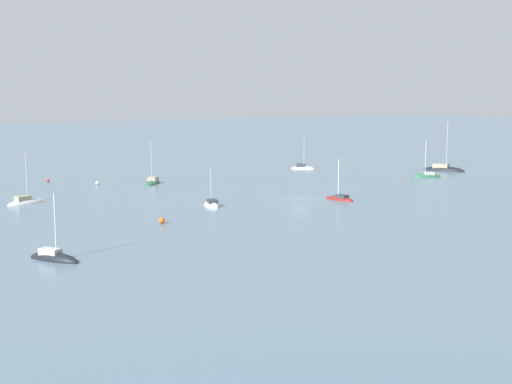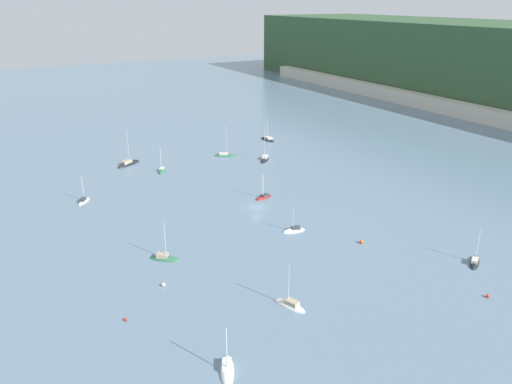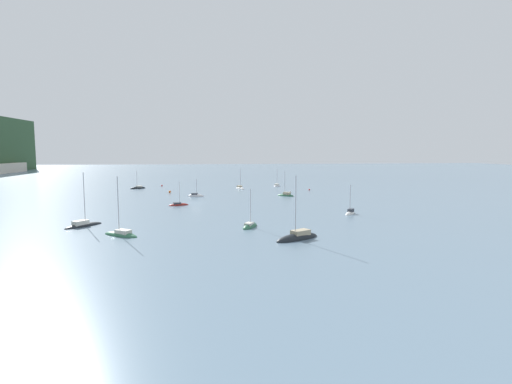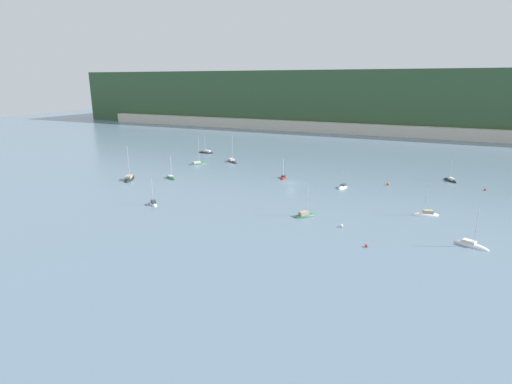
{
  "view_description": "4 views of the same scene",
  "coord_description": "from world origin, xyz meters",
  "px_view_note": "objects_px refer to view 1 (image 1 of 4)",
  "views": [
    {
      "loc": [
        59.39,
        91.22,
        16.32
      ],
      "look_at": [
        8.96,
        2.16,
        1.86
      ],
      "focal_mm": 50.0,
      "sensor_mm": 36.0,
      "label": 1
    },
    {
      "loc": [
        94.59,
        -53.2,
        46.15
      ],
      "look_at": [
        -5.89,
        3.12,
        1.29
      ],
      "focal_mm": 35.0,
      "sensor_mm": 36.0,
      "label": 2
    },
    {
      "loc": [
        -108.99,
        -2.79,
        14.38
      ],
      "look_at": [
        -8.29,
        -15.43,
        3.65
      ],
      "focal_mm": 28.0,
      "sensor_mm": 36.0,
      "label": 3
    },
    {
      "loc": [
        39.33,
        -109.38,
        29.51
      ],
      "look_at": [
        -3.57,
        -17.52,
        1.14
      ],
      "focal_mm": 28.0,
      "sensor_mm": 36.0,
      "label": 4
    }
  ],
  "objects_px": {
    "sailboat_9": "(427,177)",
    "sailboat_10": "(153,183)",
    "sailboat_5": "(444,170)",
    "sailboat_7": "(340,199)",
    "sailboat_4": "(26,203)",
    "sailboat_6": "(303,168)",
    "mooring_buoy_2": "(97,183)",
    "mooring_buoy_3": "(162,220)",
    "sailboat_0": "(54,259)",
    "mooring_buoy_1": "(48,180)",
    "sailboat_8": "(212,206)"
  },
  "relations": [
    {
      "from": "sailboat_6",
      "to": "mooring_buoy_2",
      "type": "xyz_separation_m",
      "value": [
        45.85,
        4.02,
        0.18
      ]
    },
    {
      "from": "sailboat_8",
      "to": "mooring_buoy_2",
      "type": "xyz_separation_m",
      "value": [
        7.11,
        -31.4,
        0.24
      ]
    },
    {
      "from": "sailboat_7",
      "to": "sailboat_8",
      "type": "bearing_deg",
      "value": 63.47
    },
    {
      "from": "mooring_buoy_1",
      "to": "sailboat_9",
      "type": "bearing_deg",
      "value": 156.36
    },
    {
      "from": "sailboat_7",
      "to": "sailboat_9",
      "type": "bearing_deg",
      "value": -79.44
    },
    {
      "from": "sailboat_4",
      "to": "mooring_buoy_3",
      "type": "relative_size",
      "value": 10.32
    },
    {
      "from": "sailboat_5",
      "to": "sailboat_0",
      "type": "bearing_deg",
      "value": -96.2
    },
    {
      "from": "sailboat_9",
      "to": "sailboat_10",
      "type": "height_order",
      "value": "sailboat_10"
    },
    {
      "from": "mooring_buoy_2",
      "to": "sailboat_0",
      "type": "bearing_deg",
      "value": 68.78
    },
    {
      "from": "sailboat_5",
      "to": "sailboat_7",
      "type": "bearing_deg",
      "value": -92.9
    },
    {
      "from": "sailboat_4",
      "to": "sailboat_6",
      "type": "height_order",
      "value": "sailboat_4"
    },
    {
      "from": "sailboat_6",
      "to": "sailboat_0",
      "type": "bearing_deg",
      "value": -100.13
    },
    {
      "from": "mooring_buoy_2",
      "to": "sailboat_10",
      "type": "bearing_deg",
      "value": 159.5
    },
    {
      "from": "sailboat_9",
      "to": "sailboat_10",
      "type": "distance_m",
      "value": 52.21
    },
    {
      "from": "sailboat_4",
      "to": "sailboat_10",
      "type": "distance_m",
      "value": 27.52
    },
    {
      "from": "mooring_buoy_2",
      "to": "mooring_buoy_3",
      "type": "height_order",
      "value": "mooring_buoy_3"
    },
    {
      "from": "sailboat_8",
      "to": "sailboat_0",
      "type": "bearing_deg",
      "value": 138.76
    },
    {
      "from": "sailboat_4",
      "to": "sailboat_7",
      "type": "distance_m",
      "value": 46.73
    },
    {
      "from": "sailboat_8",
      "to": "sailboat_9",
      "type": "bearing_deg",
      "value": -67.17
    },
    {
      "from": "sailboat_4",
      "to": "sailboat_6",
      "type": "xyz_separation_m",
      "value": [
        -61.43,
        -19.71,
        0.02
      ]
    },
    {
      "from": "sailboat_0",
      "to": "sailboat_6",
      "type": "distance_m",
      "value": 87.91
    },
    {
      "from": "sailboat_6",
      "to": "sailboat_8",
      "type": "xyz_separation_m",
      "value": [
        38.74,
        35.42,
        -0.06
      ]
    },
    {
      "from": "sailboat_0",
      "to": "sailboat_10",
      "type": "xyz_separation_m",
      "value": [
        -29.75,
        -50.02,
        0.04
      ]
    },
    {
      "from": "sailboat_5",
      "to": "sailboat_6",
      "type": "bearing_deg",
      "value": -156.9
    },
    {
      "from": "sailboat_4",
      "to": "sailboat_10",
      "type": "relative_size",
      "value": 0.98
    },
    {
      "from": "sailboat_9",
      "to": "mooring_buoy_3",
      "type": "distance_m",
      "value": 65.8
    },
    {
      "from": "mooring_buoy_1",
      "to": "mooring_buoy_2",
      "type": "distance_m",
      "value": 10.66
    },
    {
      "from": "sailboat_10",
      "to": "sailboat_0",
      "type": "bearing_deg",
      "value": 9.55
    },
    {
      "from": "sailboat_5",
      "to": "sailboat_10",
      "type": "distance_m",
      "value": 61.14
    },
    {
      "from": "sailboat_7",
      "to": "mooring_buoy_3",
      "type": "xyz_separation_m",
      "value": [
        30.95,
        4.94,
        0.31
      ]
    },
    {
      "from": "sailboat_7",
      "to": "sailboat_8",
      "type": "xyz_separation_m",
      "value": [
        19.68,
        -3.97,
        -0.0
      ]
    },
    {
      "from": "sailboat_5",
      "to": "mooring_buoy_2",
      "type": "bearing_deg",
      "value": -131.13
    },
    {
      "from": "sailboat_5",
      "to": "sailboat_7",
      "type": "distance_m",
      "value": 47.8
    },
    {
      "from": "sailboat_7",
      "to": "sailboat_9",
      "type": "distance_m",
      "value": 35.15
    },
    {
      "from": "sailboat_9",
      "to": "sailboat_7",
      "type": "bearing_deg",
      "value": 54.15
    },
    {
      "from": "sailboat_10",
      "to": "mooring_buoy_3",
      "type": "bearing_deg",
      "value": 20.65
    },
    {
      "from": "sailboat_5",
      "to": "mooring_buoy_3",
      "type": "relative_size",
      "value": 14.3
    },
    {
      "from": "sailboat_9",
      "to": "mooring_buoy_2",
      "type": "relative_size",
      "value": 12.26
    },
    {
      "from": "sailboat_10",
      "to": "sailboat_4",
      "type": "bearing_deg",
      "value": -23.13
    },
    {
      "from": "sailboat_0",
      "to": "sailboat_7",
      "type": "height_order",
      "value": "sailboat_0"
    },
    {
      "from": "sailboat_7",
      "to": "sailboat_8",
      "type": "distance_m",
      "value": 20.08
    },
    {
      "from": "sailboat_5",
      "to": "sailboat_10",
      "type": "xyz_separation_m",
      "value": [
        60.29,
        -10.18,
        0.01
      ]
    },
    {
      "from": "sailboat_7",
      "to": "mooring_buoy_3",
      "type": "distance_m",
      "value": 31.34
    },
    {
      "from": "sailboat_4",
      "to": "sailboat_5",
      "type": "bearing_deg",
      "value": -19.9
    },
    {
      "from": "sailboat_6",
      "to": "sailboat_8",
      "type": "height_order",
      "value": "sailboat_6"
    },
    {
      "from": "sailboat_4",
      "to": "mooring_buoy_3",
      "type": "xyz_separation_m",
      "value": [
        -11.43,
        24.62,
        0.27
      ]
    },
    {
      "from": "mooring_buoy_2",
      "to": "mooring_buoy_3",
      "type": "bearing_deg",
      "value": 84.11
    },
    {
      "from": "sailboat_5",
      "to": "mooring_buoy_2",
      "type": "xyz_separation_m",
      "value": [
        69.32,
        -13.55,
        0.2
      ]
    },
    {
      "from": "sailboat_9",
      "to": "mooring_buoy_3",
      "type": "height_order",
      "value": "sailboat_9"
    },
    {
      "from": "sailboat_5",
      "to": "mooring_buoy_2",
      "type": "distance_m",
      "value": 70.63
    }
  ]
}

